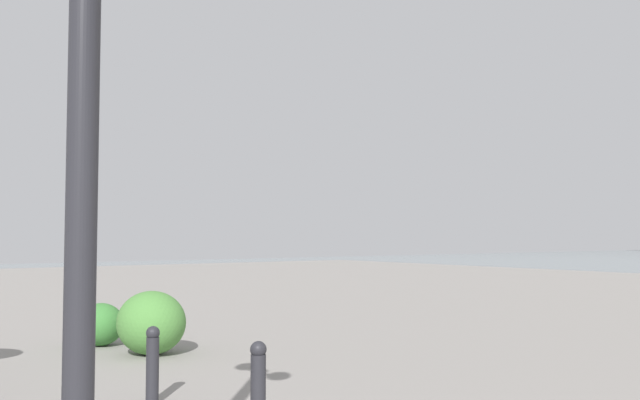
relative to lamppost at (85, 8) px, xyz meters
name	(u,v)px	position (x,y,z in m)	size (l,w,h in m)	color
lamppost	(85,8)	(0.00, 0.00, 0.00)	(0.98, 0.28, 3.91)	#232328
bollard_near	(258,388)	(1.53, -1.86, -2.22)	(0.13, 0.13, 0.76)	#232328
bollard_mid	(153,363)	(3.08, -1.64, -2.24)	(0.13, 0.13, 0.73)	#232328
shrub_low	(101,324)	(6.78, -2.39, -2.31)	(0.72, 0.65, 0.61)	#387533
shrub_round	(151,323)	(5.65, -2.68, -2.20)	(0.99, 0.89, 0.84)	#477F38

